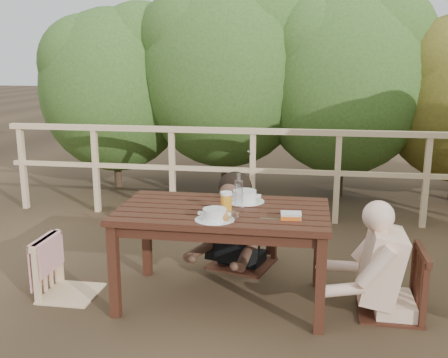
# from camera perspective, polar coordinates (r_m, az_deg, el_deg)

# --- Properties ---
(ground) EXTENTS (60.00, 60.00, 0.00)m
(ground) POSITION_cam_1_polar(r_m,az_deg,el_deg) (3.88, -0.12, -13.24)
(ground) COLOR #4B3824
(ground) RESTS_ON ground
(table) EXTENTS (1.48, 0.83, 0.68)m
(table) POSITION_cam_1_polar(r_m,az_deg,el_deg) (3.74, -0.12, -8.54)
(table) COLOR #32180F
(table) RESTS_ON ground
(chair_left) EXTENTS (0.41, 0.41, 0.83)m
(chair_left) POSITION_cam_1_polar(r_m,az_deg,el_deg) (3.96, -16.93, -6.75)
(chair_left) COLOR #D9B688
(chair_left) RESTS_ON ground
(chair_far) EXTENTS (0.61, 0.61, 1.00)m
(chair_far) POSITION_cam_1_polar(r_m,az_deg,el_deg) (4.33, 2.04, -3.30)
(chair_far) COLOR #32180F
(chair_far) RESTS_ON ground
(chair_right) EXTENTS (0.45, 0.45, 0.89)m
(chair_right) POSITION_cam_1_polar(r_m,az_deg,el_deg) (3.71, 18.25, -7.68)
(chair_right) COLOR #32180F
(chair_right) RESTS_ON ground
(woman) EXTENTS (0.67, 0.75, 1.28)m
(woman) POSITION_cam_1_polar(r_m,az_deg,el_deg) (4.31, 2.09, -1.43)
(woman) COLOR black
(woman) RESTS_ON ground
(diner_right) EXTENTS (0.66, 0.54, 1.32)m
(diner_right) POSITION_cam_1_polar(r_m,az_deg,el_deg) (3.64, 18.95, -4.58)
(diner_right) COLOR beige
(diner_right) RESTS_ON ground
(railing) EXTENTS (5.60, 0.10, 1.01)m
(railing) POSITION_cam_1_polar(r_m,az_deg,el_deg) (5.59, 3.20, 0.51)
(railing) COLOR #D9B688
(railing) RESTS_ON ground
(hedge_row) EXTENTS (6.60, 1.60, 3.80)m
(hedge_row) POSITION_cam_1_polar(r_m,az_deg,el_deg) (6.63, 8.04, 14.50)
(hedge_row) COLOR #345320
(hedge_row) RESTS_ON ground
(soup_near) EXTENTS (0.26, 0.26, 0.09)m
(soup_near) POSITION_cam_1_polar(r_m,az_deg,el_deg) (3.37, -1.04, -4.02)
(soup_near) COLOR silver
(soup_near) RESTS_ON table
(soup_far) EXTENTS (0.29, 0.29, 0.10)m
(soup_far) POSITION_cam_1_polar(r_m,az_deg,el_deg) (3.80, 2.31, -1.98)
(soup_far) COLOR silver
(soup_far) RESTS_ON table
(bread_roll) EXTENTS (0.13, 0.10, 0.08)m
(bread_roll) POSITION_cam_1_polar(r_m,az_deg,el_deg) (3.36, -0.48, -4.14)
(bread_roll) COLOR #A17938
(bread_roll) RESTS_ON table
(beer_glass) EXTENTS (0.08, 0.08, 0.16)m
(beer_glass) POSITION_cam_1_polar(r_m,az_deg,el_deg) (3.53, 0.25, -2.66)
(beer_glass) COLOR orange
(beer_glass) RESTS_ON table
(bottle) EXTENTS (0.06, 0.06, 0.25)m
(bottle) POSITION_cam_1_polar(r_m,az_deg,el_deg) (3.64, 1.64, -1.36)
(bottle) COLOR silver
(bottle) RESTS_ON table
(tumbler) EXTENTS (0.06, 0.06, 0.07)m
(tumbler) POSITION_cam_1_polar(r_m,az_deg,el_deg) (3.37, 1.15, -4.15)
(tumbler) COLOR silver
(tumbler) RESTS_ON table
(butter_tub) EXTENTS (0.14, 0.11, 0.06)m
(butter_tub) POSITION_cam_1_polar(r_m,az_deg,el_deg) (3.41, 7.44, -4.17)
(butter_tub) COLOR white
(butter_tub) RESTS_ON table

